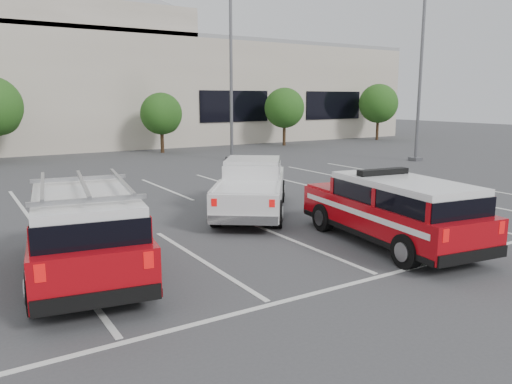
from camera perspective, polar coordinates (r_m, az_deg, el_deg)
ground at (r=12.76m, az=4.86°, el=-5.82°), size 120.00×120.00×0.00m
stall_markings at (r=16.46m, az=-4.54°, el=-2.02°), size 23.00×15.00×0.01m
convention_building at (r=42.34m, az=-22.09°, el=11.40°), size 60.00×16.99×13.20m
tree_mid_right at (r=34.19m, az=-10.65°, el=8.63°), size 2.77×2.77×3.99m
tree_right at (r=38.96m, az=3.34°, el=9.41°), size 3.07×3.07×4.42m
tree_far_right at (r=45.45m, az=13.85°, el=9.64°), size 3.37×3.37×4.85m
light_pole_mid at (r=29.55m, az=-2.87°, el=13.71°), size 0.90×0.60×10.24m
light_pole_right at (r=30.65m, az=18.31°, el=13.09°), size 0.90×0.60×10.24m
fire_chief_suv at (r=12.86m, az=15.30°, el=-2.53°), size 2.62×5.49×1.86m
white_pickup at (r=15.86m, az=-0.49°, el=0.00°), size 4.80×5.59×1.70m
ladder_suv at (r=10.72m, az=-18.91°, el=-5.02°), size 2.85×5.46×2.05m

